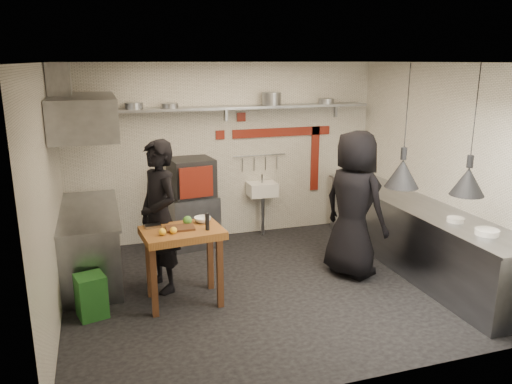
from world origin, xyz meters
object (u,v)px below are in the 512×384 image
object	(u,v)px
chef_left	(159,217)
green_bin	(91,296)
combi_oven	(191,177)
prep_table	(184,266)
oven_stand	(192,220)
chef_right	(354,204)

from	to	relation	value
chef_left	green_bin	bearing A→B (deg)	-81.86
combi_oven	chef_left	size ratio (longest dim) A/B	0.33
green_bin	prep_table	bearing A→B (deg)	2.42
oven_stand	combi_oven	size ratio (longest dim) A/B	1.27
chef_right	combi_oven	bearing A→B (deg)	23.30
prep_table	chef_right	bearing A→B (deg)	-2.81
green_bin	prep_table	size ratio (longest dim) A/B	0.54
prep_table	chef_right	distance (m)	2.36
oven_stand	combi_oven	world-z (taller)	combi_oven
combi_oven	chef_left	distance (m)	1.60
chef_left	combi_oven	bearing A→B (deg)	133.46
green_bin	chef_left	distance (m)	1.21
combi_oven	chef_left	world-z (taller)	chef_left
prep_table	chef_left	world-z (taller)	chef_left
combi_oven	prep_table	world-z (taller)	combi_oven
chef_right	chef_left	bearing A→B (deg)	59.85
green_bin	chef_left	world-z (taller)	chef_left
combi_oven	chef_right	distance (m)	2.55
prep_table	combi_oven	bearing A→B (deg)	70.28
green_bin	chef_left	xyz separation A→B (m)	(0.86, 0.49, 0.71)
oven_stand	prep_table	world-z (taller)	prep_table
oven_stand	green_bin	bearing A→B (deg)	-135.59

